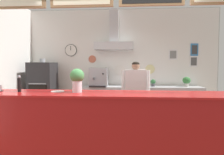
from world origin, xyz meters
TOP-DOWN VIEW (x-y plane):
  - back_wall_assembly at (-0.01, 2.38)m, footprint 5.26×2.73m
  - service_counter at (0.00, -0.29)m, footprint 4.15×0.72m
  - back_prep_counter at (0.49, 2.15)m, footprint 3.23×0.56m
  - pizza_oven at (-2.05, 1.97)m, footprint 0.62×0.67m
  - shop_worker at (0.35, 1.07)m, footprint 0.60×0.22m
  - espresso_machine at (-0.58, 2.12)m, footprint 0.47×0.53m
  - potted_sage at (1.71, 2.17)m, footprint 0.20×0.20m
  - potted_thyme at (0.85, 2.18)m, footprint 0.13×0.13m
  - basil_vase at (-0.58, -0.25)m, footprint 0.22×0.22m
  - condiment_plate at (-0.89, -0.21)m, footprint 0.20×0.20m
  - pepper_grinder at (-1.48, -0.27)m, footprint 0.05×0.05m

SIDE VIEW (x-z plane):
  - back_prep_counter at x=0.49m, z-range -0.01..0.93m
  - service_counter at x=0.00m, z-range 0.00..1.09m
  - pizza_oven at x=-2.05m, z-range -0.05..1.61m
  - shop_worker at x=0.35m, z-range 0.05..1.61m
  - potted_thyme at x=0.85m, z-range 0.94..1.13m
  - potted_sage at x=1.71m, z-range 0.96..1.21m
  - condiment_plate at x=-0.89m, z-range 1.09..1.10m
  - espresso_machine at x=-0.58m, z-range 0.93..1.42m
  - pepper_grinder at x=-1.48m, z-range 1.09..1.34m
  - basil_vase at x=-0.58m, z-range 1.10..1.46m
  - back_wall_assembly at x=-0.01m, z-range 0.10..3.14m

